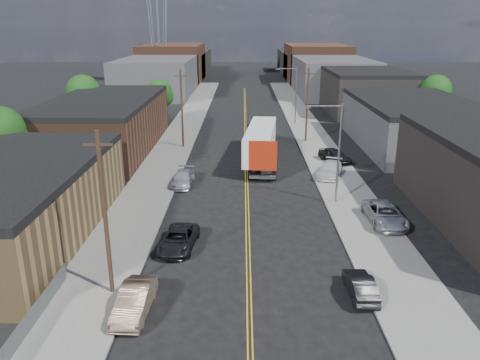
{
  "coord_description": "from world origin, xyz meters",
  "views": [
    {
      "loc": [
        -0.38,
        -14.43,
        15.37
      ],
      "look_at": [
        -0.63,
        24.08,
        2.5
      ],
      "focal_mm": 35.0,
      "sensor_mm": 36.0,
      "label": 1
    }
  ],
  "objects_px": {
    "car_left_b": "(134,301)",
    "car_left_d": "(183,178)",
    "car_left_c": "(178,239)",
    "car_right_oncoming": "(360,286)",
    "car_right_lot_c": "(335,155)",
    "semi_truck": "(260,140)",
    "car_right_lot_b": "(330,169)",
    "car_right_lot_a": "(385,214)"
  },
  "relations": [
    {
      "from": "car_left_b",
      "to": "car_right_oncoming",
      "type": "xyz_separation_m",
      "value": [
        13.0,
        1.85,
        -0.11
      ]
    },
    {
      "from": "car_left_d",
      "to": "car_right_lot_a",
      "type": "distance_m",
      "value": 19.95
    },
    {
      "from": "car_right_lot_b",
      "to": "car_right_lot_c",
      "type": "height_order",
      "value": "car_right_lot_c"
    },
    {
      "from": "car_left_b",
      "to": "car_right_oncoming",
      "type": "distance_m",
      "value": 13.13
    },
    {
      "from": "semi_truck",
      "to": "car_left_c",
      "type": "height_order",
      "value": "semi_truck"
    },
    {
      "from": "car_left_d",
      "to": "car_right_lot_b",
      "type": "bearing_deg",
      "value": 12.59
    },
    {
      "from": "car_left_c",
      "to": "car_right_oncoming",
      "type": "relative_size",
      "value": 1.26
    },
    {
      "from": "car_left_c",
      "to": "car_left_d",
      "type": "xyz_separation_m",
      "value": [
        -1.4,
        13.96,
        0.0
      ]
    },
    {
      "from": "car_left_b",
      "to": "car_right_lot_c",
      "type": "relative_size",
      "value": 1.02
    },
    {
      "from": "car_left_b",
      "to": "car_right_lot_c",
      "type": "bearing_deg",
      "value": 63.48
    },
    {
      "from": "car_right_oncoming",
      "to": "car_right_lot_b",
      "type": "relative_size",
      "value": 0.79
    },
    {
      "from": "car_left_b",
      "to": "car_right_oncoming",
      "type": "relative_size",
      "value": 1.17
    },
    {
      "from": "car_left_c",
      "to": "car_right_lot_a",
      "type": "relative_size",
      "value": 0.9
    },
    {
      "from": "car_right_lot_c",
      "to": "car_right_oncoming",
      "type": "bearing_deg",
      "value": -125.38
    },
    {
      "from": "car_right_lot_b",
      "to": "car_right_oncoming",
      "type": "bearing_deg",
      "value": -74.28
    },
    {
      "from": "car_right_lot_a",
      "to": "car_right_lot_b",
      "type": "xyz_separation_m",
      "value": [
        -2.25,
        12.31,
        -0.04
      ]
    },
    {
      "from": "car_right_lot_a",
      "to": "car_right_lot_c",
      "type": "bearing_deg",
      "value": 90.93
    },
    {
      "from": "car_right_lot_a",
      "to": "car_right_lot_c",
      "type": "distance_m",
      "value": 17.67
    },
    {
      "from": "car_left_b",
      "to": "car_right_oncoming",
      "type": "bearing_deg",
      "value": 10.77
    },
    {
      "from": "car_left_b",
      "to": "car_left_c",
      "type": "distance_m",
      "value": 8.12
    },
    {
      "from": "semi_truck",
      "to": "car_right_oncoming",
      "type": "bearing_deg",
      "value": -73.84
    },
    {
      "from": "car_left_c",
      "to": "car_right_oncoming",
      "type": "bearing_deg",
      "value": -22.19
    },
    {
      "from": "car_left_b",
      "to": "car_right_lot_c",
      "type": "distance_m",
      "value": 34.21
    },
    {
      "from": "car_left_c",
      "to": "car_right_lot_c",
      "type": "height_order",
      "value": "car_right_lot_c"
    },
    {
      "from": "semi_truck",
      "to": "car_right_lot_c",
      "type": "relative_size",
      "value": 3.68
    },
    {
      "from": "car_left_d",
      "to": "car_right_lot_b",
      "type": "xyz_separation_m",
      "value": [
        15.15,
        2.56,
        0.19
      ]
    },
    {
      "from": "car_right_oncoming",
      "to": "car_right_lot_a",
      "type": "height_order",
      "value": "car_right_lot_a"
    },
    {
      "from": "car_left_b",
      "to": "car_left_d",
      "type": "xyz_separation_m",
      "value": [
        0.0,
        21.96,
        -0.07
      ]
    },
    {
      "from": "car_right_lot_a",
      "to": "car_right_lot_c",
      "type": "relative_size",
      "value": 1.21
    },
    {
      "from": "car_left_c",
      "to": "car_right_lot_b",
      "type": "bearing_deg",
      "value": 55.96
    },
    {
      "from": "semi_truck",
      "to": "car_right_oncoming",
      "type": "relative_size",
      "value": 4.23
    },
    {
      "from": "car_right_lot_a",
      "to": "car_right_lot_b",
      "type": "distance_m",
      "value": 12.51
    },
    {
      "from": "car_left_b",
      "to": "car_right_lot_c",
      "type": "height_order",
      "value": "car_right_lot_c"
    },
    {
      "from": "car_left_b",
      "to": "car_left_d",
      "type": "height_order",
      "value": "car_left_b"
    },
    {
      "from": "car_left_c",
      "to": "car_right_lot_a",
      "type": "distance_m",
      "value": 16.55
    },
    {
      "from": "semi_truck",
      "to": "car_left_d",
      "type": "relative_size",
      "value": 3.49
    },
    {
      "from": "car_right_lot_b",
      "to": "car_left_b",
      "type": "bearing_deg",
      "value": -100.57
    },
    {
      "from": "car_left_b",
      "to": "car_left_d",
      "type": "distance_m",
      "value": 21.96
    },
    {
      "from": "car_left_c",
      "to": "car_left_d",
      "type": "height_order",
      "value": "car_left_d"
    },
    {
      "from": "semi_truck",
      "to": "car_left_d",
      "type": "bearing_deg",
      "value": -125.25
    },
    {
      "from": "car_left_c",
      "to": "car_right_lot_c",
      "type": "distance_m",
      "value": 26.67
    },
    {
      "from": "semi_truck",
      "to": "car_right_oncoming",
      "type": "height_order",
      "value": "semi_truck"
    }
  ]
}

